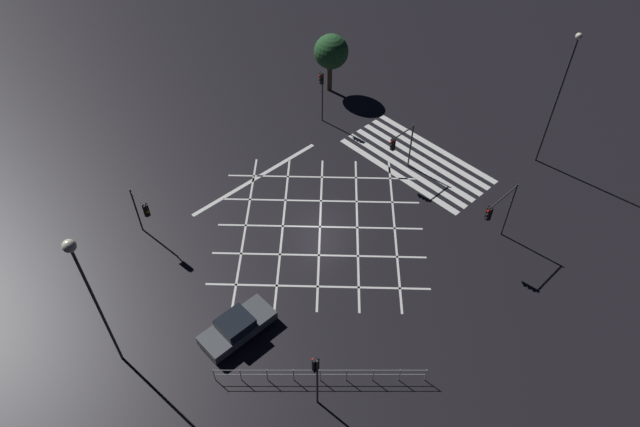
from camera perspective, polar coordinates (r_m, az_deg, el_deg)
The scene contains 13 objects.
ground_plane at distance 37.72m, azimuth 0.00°, elevation -1.34°, with size 200.00×200.00×0.00m, color black.
road_markings at distance 41.02m, azimuth 5.63°, elevation 3.11°, with size 16.67×20.71×0.01m.
traffic_light_sw_cross at distance 35.84m, azimuth 17.44°, elevation 0.34°, with size 0.36×3.04×4.42m.
traffic_light_median_south at distance 40.19m, azimuth 8.05°, elevation 6.93°, with size 0.36×2.39×3.74m.
traffic_light_se_cross at distance 44.76m, azimuth 0.15°, elevation 12.52°, with size 0.36×0.39×4.44m.
traffic_light_ne_main at distance 36.80m, azimuth -17.37°, elevation 0.40°, with size 1.98×0.36×3.63m.
traffic_light_nw_main at distance 28.11m, azimuth -0.41°, elevation -15.60°, with size 0.39×0.36×4.05m.
street_lamp_east at distance 42.09m, azimuth 22.98°, elevation 11.61°, with size 0.43×0.43×10.24m.
street_lamp_west at distance 28.02m, azimuth -22.59°, elevation -5.78°, with size 0.61×0.61×9.52m.
street_tree_near at distance 48.36m, azimuth 0.89°, elevation 15.82°, with size 2.45×2.45×4.84m.
street_tree_far at distance 48.24m, azimuth 1.12°, elevation 15.87°, with size 2.84×2.84×5.12m.
waiting_car at distance 32.48m, azimuth -8.29°, elevation -11.14°, with size 1.81×4.34×1.32m.
pedestrian_railing at distance 30.61m, azimuth 0.00°, elevation -15.72°, with size 7.61×8.04×1.05m.
Camera 1 is at (-18.77, 17.75, 27.48)m, focal length 32.00 mm.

